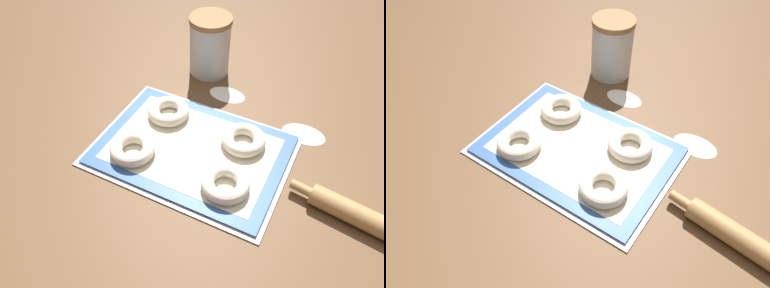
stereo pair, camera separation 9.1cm
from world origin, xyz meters
The scene contains 10 objects.
ground_plane centered at (0.00, 0.00, 0.00)m, with size 2.80×2.80×0.00m, color brown.
baking_tray centered at (-0.01, 0.00, 0.00)m, with size 0.49×0.35×0.01m.
baking_mat centered at (-0.01, 0.00, 0.01)m, with size 0.47×0.33×0.00m.
bagel_front_left centered at (-0.13, -0.08, 0.03)m, with size 0.11×0.11×0.03m.
bagel_front_right centered at (0.12, -0.08, 0.03)m, with size 0.11×0.11×0.03m.
bagel_back_left centered at (-0.12, 0.08, 0.03)m, with size 0.11×0.11×0.03m.
bagel_back_right centered at (0.10, 0.07, 0.03)m, with size 0.11×0.11×0.03m.
flour_canister centered at (-0.12, 0.34, 0.09)m, with size 0.13×0.13×0.18m.
flour_patch_near centered at (-0.02, 0.25, 0.00)m, with size 0.11×0.07×0.00m.
flour_patch_far centered at (0.23, 0.19, 0.00)m, with size 0.12×0.07×0.00m.
Camera 2 is at (0.36, -0.53, 0.71)m, focal length 35.00 mm.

